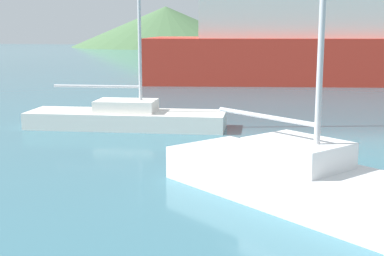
% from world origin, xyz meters
% --- Properties ---
extents(sailboat_inner, '(6.31, 5.34, 7.46)m').
position_xyz_m(sailboat_inner, '(1.97, 12.81, 0.49)').
color(sailboat_inner, white).
rests_on(sailboat_inner, ground_plane).
extents(sailboat_middle, '(7.32, 2.88, 9.83)m').
position_xyz_m(sailboat_middle, '(-4.62, 19.70, 0.43)').
color(sailboat_middle, white).
rests_on(sailboat_middle, ground_plane).
extents(ferry_distant, '(24.99, 14.56, 7.95)m').
position_xyz_m(ferry_distant, '(1.23, 40.58, 2.80)').
color(ferry_distant, red).
rests_on(ferry_distant, ground_plane).
extents(hill_west, '(39.27, 39.27, 8.28)m').
position_xyz_m(hill_west, '(-32.79, 110.45, 4.14)').
color(hill_west, '#476B42').
rests_on(hill_west, ground_plane).
extents(hill_central, '(38.13, 38.13, 11.02)m').
position_xyz_m(hill_central, '(7.85, 98.71, 5.51)').
color(hill_central, '#476B42').
rests_on(hill_central, ground_plane).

